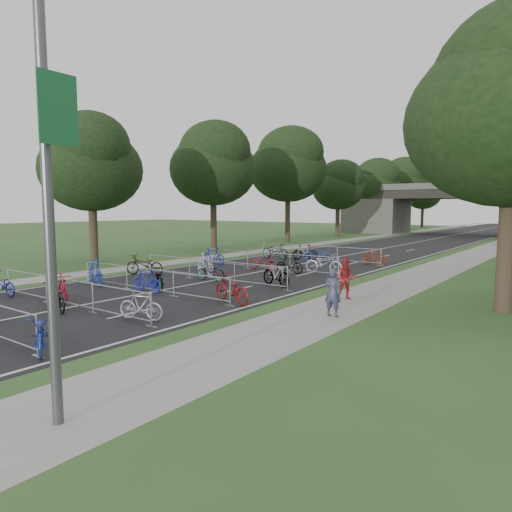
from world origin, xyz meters
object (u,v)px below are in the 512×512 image
at_px(lamppost, 48,171).
at_px(pedestrian_a, 333,293).
at_px(pedestrian_b, 346,279).
at_px(overpass_bridge, 457,209).

relative_size(lamppost, pedestrian_a, 4.97).
bearing_deg(lamppost, pedestrian_b, 93.49).
distance_m(overpass_bridge, pedestrian_a, 53.96).
height_order(lamppost, pedestrian_b, lamppost).
relative_size(overpass_bridge, pedestrian_a, 18.76).
distance_m(lamppost, pedestrian_b, 13.23).
xyz_separation_m(overpass_bridge, pedestrian_a, (8.48, -53.22, -2.71)).
height_order(pedestrian_a, pedestrian_b, pedestrian_b).
bearing_deg(lamppost, pedestrian_a, 89.12).
xyz_separation_m(lamppost, pedestrian_b, (-0.78, 12.75, -3.45)).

